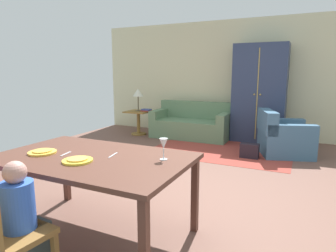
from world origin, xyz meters
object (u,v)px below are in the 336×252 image
(person_child, at_px, (25,229))
(book_upper, at_px, (146,110))
(dining_table, at_px, (92,163))
(plate_near_man, at_px, (42,152))
(couch, at_px, (192,124))
(side_table, at_px, (138,119))
(table_lamp, at_px, (138,93))
(plate_near_child, at_px, (78,161))
(wine_glass, at_px, (164,145))
(handbag, at_px, (249,151))
(armchair, at_px, (282,138))
(armoire, at_px, (259,94))
(book_lower, at_px, (146,111))

(person_child, height_order, book_upper, person_child)
(dining_table, bearing_deg, plate_near_man, -165.81)
(plate_near_man, xyz_separation_m, couch, (-0.22, 4.46, -0.47))
(plate_near_man, relative_size, person_child, 0.27)
(side_table, bearing_deg, dining_table, -63.99)
(table_lamp, xyz_separation_m, book_upper, (0.21, 0.03, -0.39))
(plate_near_child, height_order, table_lamp, table_lamp)
(plate_near_child, relative_size, couch, 0.14)
(plate_near_man, relative_size, plate_near_child, 1.00)
(couch, height_order, book_upper, couch)
(dining_table, bearing_deg, wine_glass, 16.15)
(table_lamp, bearing_deg, person_child, -67.47)
(wine_glass, distance_m, couch, 4.40)
(side_table, xyz_separation_m, handbag, (2.83, -0.90, -0.25))
(book_upper, relative_size, handbag, 0.69)
(person_child, relative_size, armchair, 0.85)
(couch, bearing_deg, handbag, -36.95)
(couch, height_order, table_lamp, table_lamp)
(dining_table, bearing_deg, armchair, 69.91)
(side_table, relative_size, handbag, 1.81)
(couch, relative_size, side_table, 3.07)
(plate_near_child, distance_m, armchair, 4.09)
(armoire, bearing_deg, book_upper, -169.05)
(wine_glass, relative_size, armchair, 0.17)
(plate_near_child, distance_m, wine_glass, 0.73)
(handbag, bearing_deg, person_child, -102.11)
(plate_near_child, distance_m, table_lamp, 4.71)
(armoire, height_order, book_upper, armoire)
(plate_near_man, distance_m, armchair, 4.22)
(wine_glass, distance_m, person_child, 1.19)
(table_lamp, bearing_deg, side_table, 0.00)
(person_child, relative_size, side_table, 1.59)
(dining_table, xyz_separation_m, wine_glass, (0.62, 0.18, 0.20))
(wine_glass, relative_size, armoire, 0.09)
(book_upper, bearing_deg, side_table, -171.33)
(plate_near_child, bearing_deg, dining_table, 90.00)
(book_upper, bearing_deg, person_child, -69.76)
(plate_near_child, bearing_deg, side_table, 115.05)
(plate_near_child, height_order, person_child, person_child)
(armchair, bearing_deg, armoire, 121.94)
(armoire, xyz_separation_m, handbag, (0.09, -1.42, -0.92))
(book_upper, bearing_deg, handbag, -19.58)
(plate_near_man, relative_size, book_lower, 1.14)
(wine_glass, xyz_separation_m, handbag, (0.22, 3.00, -0.76))
(person_child, relative_size, book_lower, 4.20)
(person_child, relative_size, handbag, 2.89)
(armchair, height_order, table_lamp, table_lamp)
(plate_near_child, bearing_deg, table_lamp, 115.05)
(book_upper, bearing_deg, plate_near_man, -72.85)
(plate_near_man, height_order, couch, couch)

